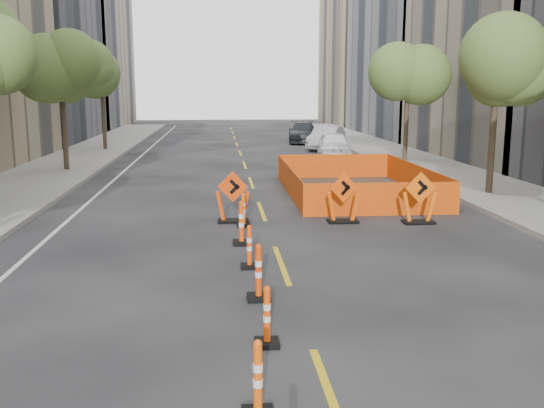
{
  "coord_description": "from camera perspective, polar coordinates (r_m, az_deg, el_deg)",
  "views": [
    {
      "loc": [
        -1.36,
        -8.83,
        3.8
      ],
      "look_at": [
        -0.08,
        5.4,
        1.1
      ],
      "focal_mm": 40.0,
      "sensor_mm": 36.0,
      "label": 1
    }
  ],
  "objects": [
    {
      "name": "bld_right_d",
      "position": [
        52.72,
        16.0,
        17.07
      ],
      "size": [
        12.0,
        18.0,
        20.0
      ],
      "primitive_type": "cube",
      "color": "gray",
      "rests_on": "ground"
    },
    {
      "name": "chevron_sign_center",
      "position": [
        17.59,
        6.73,
        0.61
      ],
      "size": [
        1.13,
        0.91,
        1.48
      ],
      "primitive_type": null,
      "rotation": [
        0.0,
        0.0,
        0.37
      ],
      "color": "#FF500A",
      "rests_on": "ground"
    },
    {
      "name": "channelizer_3",
      "position": [
        11.12,
        -1.28,
        -6.41
      ],
      "size": [
        0.42,
        0.42,
        1.06
      ],
      "primitive_type": null,
      "color": "red",
      "rests_on": "ground"
    },
    {
      "name": "bld_left_d",
      "position": [
        50.61,
        -23.82,
        13.45
      ],
      "size": [
        12.0,
        16.0,
        14.0
      ],
      "primitive_type": "cube",
      "color": "#4C4C51",
      "rests_on": "ground"
    },
    {
      "name": "chevron_sign_right",
      "position": [
        17.87,
        13.72,
        0.58
      ],
      "size": [
        1.04,
        0.66,
        1.51
      ],
      "primitive_type": null,
      "rotation": [
        0.0,
        0.0,
        0.05
      ],
      "color": "#F25C0A",
      "rests_on": "ground"
    },
    {
      "name": "channelizer_5",
      "position": [
        15.04,
        -2.9,
        -1.77
      ],
      "size": [
        0.44,
        0.44,
        1.11
      ],
      "primitive_type": null,
      "color": "#F0450A",
      "rests_on": "ground"
    },
    {
      "name": "parked_car_mid",
      "position": [
        39.24,
        5.14,
        6.19
      ],
      "size": [
        3.24,
        4.71,
        1.47
      ],
      "primitive_type": "imported",
      "rotation": [
        0.0,
        0.0,
        -0.42
      ],
      "color": "#A8A8AD",
      "rests_on": "ground"
    },
    {
      "name": "tree_r_b",
      "position": [
        23.01,
        20.42,
        11.86
      ],
      "size": [
        2.8,
        2.8,
        5.95
      ],
      "color": "#382B1E",
      "rests_on": "ground"
    },
    {
      "name": "safety_fence",
      "position": [
        22.71,
        7.68,
        2.29
      ],
      "size": [
        4.89,
        8.26,
        1.03
      ],
      "primitive_type": null,
      "rotation": [
        0.0,
        0.0,
        -0.01
      ],
      "color": "orange",
      "rests_on": "ground"
    },
    {
      "name": "tree_l_d",
      "position": [
        39.47,
        -15.73,
        11.37
      ],
      "size": [
        2.8,
        2.8,
        5.95
      ],
      "color": "#382B1E",
      "rests_on": "ground"
    },
    {
      "name": "parked_car_far",
      "position": [
        44.45,
        2.95,
        6.76
      ],
      "size": [
        2.65,
        5.36,
        1.5
      ],
      "primitive_type": "imported",
      "rotation": [
        0.0,
        0.0,
        -0.11
      ],
      "color": "black",
      "rests_on": "ground"
    },
    {
      "name": "parked_car_near",
      "position": [
        34.24,
        5.85,
        5.54
      ],
      "size": [
        2.21,
        4.53,
        1.49
      ],
      "primitive_type": "imported",
      "rotation": [
        0.0,
        0.0,
        -0.1
      ],
      "color": "white",
      "rests_on": "ground"
    },
    {
      "name": "sidewalk_right",
      "position": [
        23.56,
        21.03,
        0.89
      ],
      "size": [
        4.0,
        90.0,
        0.15
      ],
      "primitive_type": "cube",
      "color": "gray",
      "rests_on": "ground"
    },
    {
      "name": "channelizer_4",
      "position": [
        13.08,
        -2.15,
        -4.02
      ],
      "size": [
        0.38,
        0.38,
        0.95
      ],
      "primitive_type": null,
      "color": "#F8410A",
      "rests_on": "ground"
    },
    {
      "name": "tree_r_c",
      "position": [
        32.34,
        12.7,
        11.74
      ],
      "size": [
        2.8,
        2.8,
        5.95
      ],
      "color": "#382B1E",
      "rests_on": "ground"
    },
    {
      "name": "chevron_sign_left",
      "position": [
        17.56,
        -3.71,
        0.69
      ],
      "size": [
        1.13,
        0.86,
        1.5
      ],
      "primitive_type": null,
      "rotation": [
        0.0,
        0.0,
        -0.29
      ],
      "color": "#D83B09",
      "rests_on": "ground"
    },
    {
      "name": "bld_left_e",
      "position": [
        66.59,
        -19.43,
        15.47
      ],
      "size": [
        12.0,
        20.0,
        20.0
      ],
      "primitive_type": "cube",
      "color": "gray",
      "rests_on": "ground"
    },
    {
      "name": "tree_l_c",
      "position": [
        29.68,
        -19.26,
        11.53
      ],
      "size": [
        2.8,
        2.8,
        5.95
      ],
      "color": "#382B1E",
      "rests_on": "ground"
    },
    {
      "name": "channelizer_6",
      "position": [
        17.05,
        -2.71,
        -0.53
      ],
      "size": [
        0.38,
        0.38,
        0.96
      ],
      "primitive_type": null,
      "color": "#F95B0A",
      "rests_on": "ground"
    },
    {
      "name": "ground_plane",
      "position": [
        9.71,
        3.42,
        -12.37
      ],
      "size": [
        140.0,
        140.0,
        0.0
      ],
      "primitive_type": "plane",
      "color": "black"
    },
    {
      "name": "channelizer_1",
      "position": [
        7.33,
        -1.34,
        -16.16
      ],
      "size": [
        0.38,
        0.38,
        0.98
      ],
      "primitive_type": null,
      "color": "#E75009",
      "rests_on": "ground"
    },
    {
      "name": "bld_right_e",
      "position": [
        70.01,
        10.38,
        13.98
      ],
      "size": [
        12.0,
        14.0,
        16.0
      ],
      "primitive_type": "cube",
      "color": "tan",
      "rests_on": "ground"
    },
    {
      "name": "channelizer_2",
      "position": [
        9.21,
        -0.47,
        -10.48
      ],
      "size": [
        0.37,
        0.37,
        0.94
      ],
      "primitive_type": null,
      "color": "#E44209",
      "rests_on": "ground"
    }
  ]
}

